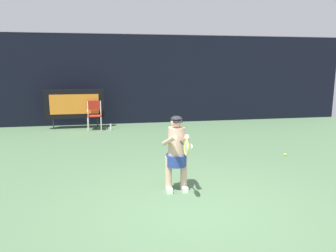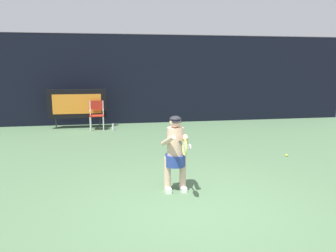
# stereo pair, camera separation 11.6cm
# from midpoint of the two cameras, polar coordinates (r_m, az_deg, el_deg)

# --- Properties ---
(ground) EXTENTS (18.00, 22.00, 0.03)m
(ground) POSITION_cam_midpoint_polar(r_m,az_deg,el_deg) (5.60, 4.67, -14.81)
(ground) COLOR #4C6C4A
(backdrop_screen) EXTENTS (18.00, 0.12, 3.66)m
(backdrop_screen) POSITION_cam_midpoint_polar(r_m,az_deg,el_deg) (13.64, -4.93, 8.09)
(backdrop_screen) COLOR black
(backdrop_screen) RESTS_ON ground
(scoreboard) EXTENTS (2.20, 0.21, 1.50)m
(scoreboard) POSITION_cam_midpoint_polar(r_m,az_deg,el_deg) (12.91, -16.31, 3.72)
(scoreboard) COLOR black
(scoreboard) RESTS_ON ground
(umpire_chair) EXTENTS (0.52, 0.44, 1.08)m
(umpire_chair) POSITION_cam_midpoint_polar(r_m,az_deg,el_deg) (12.53, -13.06, 2.17)
(umpire_chair) COLOR white
(umpire_chair) RESTS_ON ground
(water_bottle) EXTENTS (0.07, 0.07, 0.27)m
(water_bottle) POSITION_cam_midpoint_polar(r_m,az_deg,el_deg) (12.39, -10.28, -0.14)
(water_bottle) COLOR silver
(water_bottle) RESTS_ON ground
(tennis_player) EXTENTS (0.54, 0.62, 1.46)m
(tennis_player) POSITION_cam_midpoint_polar(r_m,az_deg,el_deg) (6.18, 0.95, -4.36)
(tennis_player) COLOR white
(tennis_player) RESTS_ON ground
(tennis_racket) EXTENTS (0.03, 0.60, 0.31)m
(tennis_racket) POSITION_cam_midpoint_polar(r_m,az_deg,el_deg) (5.64, 2.57, -3.65)
(tennis_racket) COLOR black
(tennis_ball_loose) EXTENTS (0.07, 0.07, 0.07)m
(tennis_ball_loose) POSITION_cam_midpoint_polar(r_m,az_deg,el_deg) (9.27, 19.54, -4.77)
(tennis_ball_loose) COLOR #CCDB3D
(tennis_ball_loose) RESTS_ON ground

